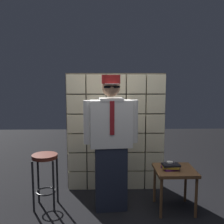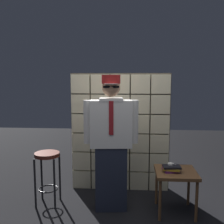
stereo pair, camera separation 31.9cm
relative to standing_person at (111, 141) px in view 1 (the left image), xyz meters
The scene contains 6 objects.
glass_block_wall 0.67m from the standing_person, 82.13° to the left, with size 1.54×0.10×1.84m.
standing_person is the anchor object (origin of this frame).
bar_stool 0.97m from the standing_person, behind, with size 0.34×0.34×0.74m.
side_table 0.95m from the standing_person, ahead, with size 0.52×0.52×0.56m.
book_stack 0.85m from the standing_person, ahead, with size 0.23×0.22×0.08m.
coffee_mug 0.84m from the standing_person, ahead, with size 0.13×0.08×0.09m.
Camera 1 is at (-0.16, -2.79, 1.76)m, focal length 42.15 mm.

